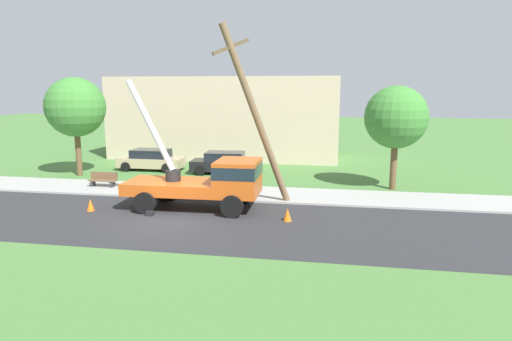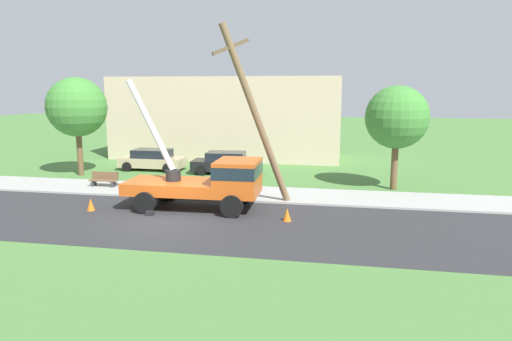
# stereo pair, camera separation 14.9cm
# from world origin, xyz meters

# --- Properties ---
(ground_plane) EXTENTS (120.00, 120.00, 0.00)m
(ground_plane) POSITION_xyz_m (0.00, 12.00, 0.00)
(ground_plane) COLOR #477538
(road_asphalt) EXTENTS (80.00, 7.35, 0.01)m
(road_asphalt) POSITION_xyz_m (0.00, 0.00, 0.00)
(road_asphalt) COLOR #2B2B2D
(road_asphalt) RESTS_ON ground
(sidewalk_strip) EXTENTS (80.00, 3.38, 0.10)m
(sidewalk_strip) POSITION_xyz_m (0.00, 5.36, 0.05)
(sidewalk_strip) COLOR #9E9E99
(sidewalk_strip) RESTS_ON ground
(utility_truck) EXTENTS (6.82, 3.21, 5.98)m
(utility_truck) POSITION_xyz_m (1.47, 2.11, 1.41)
(utility_truck) COLOR #C65119
(utility_truck) RESTS_ON ground
(leaning_utility_pole) EXTENTS (3.44, 2.31, 8.49)m
(leaning_utility_pole) POSITION_xyz_m (3.38, 3.20, 4.34)
(leaning_utility_pole) COLOR brown
(leaning_utility_pole) RESTS_ON ground
(traffic_cone_ahead) EXTENTS (0.36, 0.36, 0.56)m
(traffic_cone_ahead) POSITION_xyz_m (5.18, 0.85, 0.28)
(traffic_cone_ahead) COLOR orange
(traffic_cone_ahead) RESTS_ON ground
(traffic_cone_behind) EXTENTS (0.36, 0.36, 0.56)m
(traffic_cone_behind) POSITION_xyz_m (-3.91, 0.85, 0.28)
(traffic_cone_behind) COLOR orange
(traffic_cone_behind) RESTS_ON ground
(parked_sedan_tan) EXTENTS (4.42, 2.05, 1.42)m
(parked_sedan_tan) POSITION_xyz_m (-5.39, 11.38, 0.71)
(parked_sedan_tan) COLOR tan
(parked_sedan_tan) RESTS_ON ground
(parked_sedan_black) EXTENTS (4.52, 2.23, 1.42)m
(parked_sedan_black) POSITION_xyz_m (-0.10, 11.04, 0.71)
(parked_sedan_black) COLOR black
(parked_sedan_black) RESTS_ON ground
(park_bench) EXTENTS (1.60, 0.45, 0.90)m
(park_bench) POSITION_xyz_m (-5.74, 5.43, 0.46)
(park_bench) COLOR brown
(park_bench) RESTS_ON ground
(roadside_tree_near) EXTENTS (3.73, 3.73, 6.24)m
(roadside_tree_near) POSITION_xyz_m (-9.15, 8.69, 4.35)
(roadside_tree_near) COLOR brown
(roadside_tree_near) RESTS_ON ground
(roadside_tree_far) EXTENTS (3.42, 3.42, 5.71)m
(roadside_tree_far) POSITION_xyz_m (10.25, 8.05, 3.98)
(roadside_tree_far) COLOR brown
(roadside_tree_far) RESTS_ON ground
(lowrise_building_backdrop) EXTENTS (18.00, 6.00, 6.40)m
(lowrise_building_backdrop) POSITION_xyz_m (-1.79, 18.25, 3.20)
(lowrise_building_backdrop) COLOR #C6B293
(lowrise_building_backdrop) RESTS_ON ground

